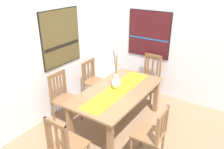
{
  "coord_description": "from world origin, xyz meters",
  "views": [
    {
      "loc": [
        -2.67,
        -1.27,
        2.58
      ],
      "look_at": [
        0.21,
        0.65,
        1.01
      ],
      "focal_mm": 36.21,
      "sensor_mm": 36.0,
      "label": 1
    }
  ],
  "objects": [
    {
      "name": "ground_plane",
      "position": [
        0.0,
        0.0,
        -0.01
      ],
      "size": [
        6.4,
        6.4,
        0.03
      ],
      "primitive_type": "cube",
      "color": "#8E7051"
    },
    {
      "name": "painting_on_back_wall",
      "position": [
        0.21,
        1.79,
        1.47
      ],
      "size": [
        0.94,
        0.05,
        1.05
      ],
      "color": "black"
    },
    {
      "name": "chair_4",
      "position": [
        -1.07,
        0.53,
        0.49
      ],
      "size": [
        0.43,
        0.43,
        0.95
      ],
      "color": "brown",
      "rests_on": "ground_plane"
    },
    {
      "name": "chair_1",
      "position": [
        -0.2,
        -0.3,
        0.47
      ],
      "size": [
        0.44,
        0.44,
        0.9
      ],
      "color": "brown",
      "rests_on": "ground_plane"
    },
    {
      "name": "table_runner",
      "position": [
        0.24,
        0.56,
        0.73
      ],
      "size": [
        1.64,
        0.36,
        0.01
      ],
      "primitive_type": "cube",
      "color": "gold",
      "rests_on": "dining_table"
    },
    {
      "name": "chair_0",
      "position": [
        0.72,
        1.46,
        0.48
      ],
      "size": [
        0.44,
        0.44,
        0.91
      ],
      "color": "brown",
      "rests_on": "ground_plane"
    },
    {
      "name": "chair_2",
      "position": [
        -0.18,
        1.46,
        0.5
      ],
      "size": [
        0.42,
        0.42,
        0.96
      ],
      "color": "brown",
      "rests_on": "ground_plane"
    },
    {
      "name": "painting_on_side_wall",
      "position": [
        1.79,
        0.74,
        1.35
      ],
      "size": [
        0.05,
        0.97,
        1.01
      ],
      "color": "black"
    },
    {
      "name": "wall_side",
      "position": [
        1.86,
        0.0,
        1.35
      ],
      "size": [
        0.12,
        6.4,
        2.7
      ],
      "primitive_type": "cube",
      "color": "silver",
      "rests_on": "ground_plane"
    },
    {
      "name": "chair_3",
      "position": [
        1.51,
        0.54,
        0.5
      ],
      "size": [
        0.43,
        0.43,
        0.97
      ],
      "color": "brown",
      "rests_on": "ground_plane"
    },
    {
      "name": "wall_back",
      "position": [
        0.0,
        1.86,
        1.35
      ],
      "size": [
        6.4,
        0.12,
        2.7
      ],
      "primitive_type": "cube",
      "color": "silver",
      "rests_on": "ground_plane"
    },
    {
      "name": "centerpiece_vase",
      "position": [
        0.28,
        0.61,
        0.85
      ],
      "size": [
        0.19,
        0.15,
        0.72
      ],
      "color": "silver",
      "rests_on": "dining_table"
    },
    {
      "name": "dining_table",
      "position": [
        0.24,
        0.56,
        0.62
      ],
      "size": [
        1.78,
        0.95,
        0.72
      ],
      "color": "#8E6642",
      "rests_on": "ground_plane"
    }
  ]
}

